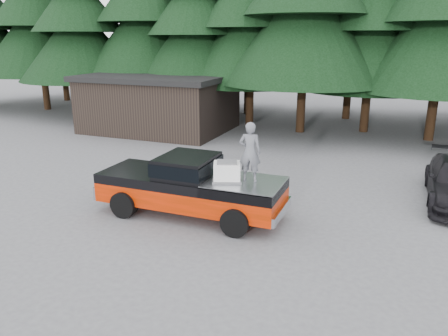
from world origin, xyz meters
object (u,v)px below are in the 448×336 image
at_px(pickup_truck, 191,195).
at_px(man_on_bed, 250,152).
at_px(utility_building, 160,102).
at_px(air_compressor, 227,172).

xyz_separation_m(pickup_truck, man_on_bed, (1.90, 0.10, 1.55)).
bearing_deg(utility_building, air_compressor, -52.37).
height_order(man_on_bed, utility_building, utility_building).
height_order(air_compressor, utility_building, utility_building).
bearing_deg(man_on_bed, utility_building, -56.04).
bearing_deg(air_compressor, utility_building, 106.46).
bearing_deg(man_on_bed, air_compressor, 14.29).
bearing_deg(pickup_truck, utility_building, 123.70).
distance_m(pickup_truck, man_on_bed, 2.45).
bearing_deg(utility_building, pickup_truck, -56.30).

